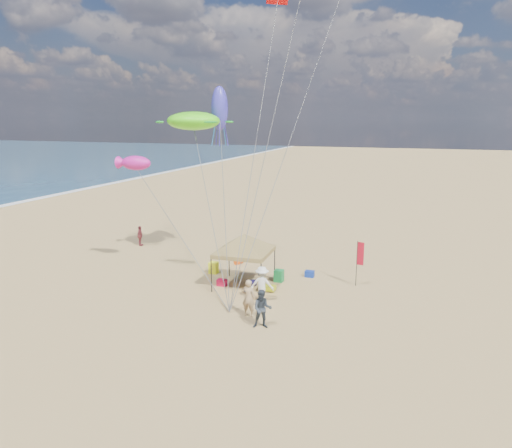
# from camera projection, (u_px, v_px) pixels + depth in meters

# --- Properties ---
(ground) EXTENTS (280.00, 280.00, 0.00)m
(ground) POSITION_uv_depth(u_px,v_px,m) (235.00, 318.00, 23.04)
(ground) COLOR tan
(ground) RESTS_ON ground
(canopy_tent) EXTENTS (5.73, 5.73, 3.53)m
(canopy_tent) POSITION_uv_depth(u_px,v_px,m) (244.00, 236.00, 26.83)
(canopy_tent) COLOR black
(canopy_tent) RESTS_ON ground
(feather_flag) EXTENTS (0.40, 0.10, 2.64)m
(feather_flag) POSITION_uv_depth(u_px,v_px,m) (360.00, 256.00, 27.05)
(feather_flag) COLOR black
(feather_flag) RESTS_ON ground
(cooler_red) EXTENTS (0.54, 0.38, 0.38)m
(cooler_red) POSITION_uv_depth(u_px,v_px,m) (222.00, 283.00, 27.47)
(cooler_red) COLOR red
(cooler_red) RESTS_ON ground
(cooler_blue) EXTENTS (0.54, 0.38, 0.38)m
(cooler_blue) POSITION_uv_depth(u_px,v_px,m) (310.00, 274.00, 28.99)
(cooler_blue) COLOR #13319F
(cooler_blue) RESTS_ON ground
(bag_navy) EXTENTS (0.69, 0.54, 0.36)m
(bag_navy) POSITION_uv_depth(u_px,v_px,m) (251.00, 283.00, 27.47)
(bag_navy) COLOR #110D3B
(bag_navy) RESTS_ON ground
(bag_orange) EXTENTS (0.54, 0.69, 0.36)m
(bag_orange) POSITION_uv_depth(u_px,v_px,m) (239.00, 261.00, 31.54)
(bag_orange) COLOR #FF5B0E
(bag_orange) RESTS_ON ground
(chair_green) EXTENTS (0.50, 0.50, 0.70)m
(chair_green) POSITION_uv_depth(u_px,v_px,m) (279.00, 276.00, 28.15)
(chair_green) COLOR #18843C
(chair_green) RESTS_ON ground
(chair_yellow) EXTENTS (0.50, 0.50, 0.70)m
(chair_yellow) POSITION_uv_depth(u_px,v_px,m) (214.00, 268.00, 29.67)
(chair_yellow) COLOR #F3FF1C
(chair_yellow) RESTS_ON ground
(crate_grey) EXTENTS (0.34, 0.30, 0.28)m
(crate_grey) POSITION_uv_depth(u_px,v_px,m) (248.00, 291.00, 26.25)
(crate_grey) COLOR slate
(crate_grey) RESTS_ON ground
(beach_cart) EXTENTS (0.90, 0.50, 0.24)m
(beach_cart) POSITION_uv_depth(u_px,v_px,m) (267.00, 288.00, 26.62)
(beach_cart) COLOR #C4D117
(beach_cart) RESTS_ON ground
(person_near_a) EXTENTS (0.68, 0.45, 1.86)m
(person_near_a) POSITION_uv_depth(u_px,v_px,m) (249.00, 298.00, 23.08)
(person_near_a) COLOR tan
(person_near_a) RESTS_ON ground
(person_near_b) EXTENTS (1.05, 0.92, 1.81)m
(person_near_b) POSITION_uv_depth(u_px,v_px,m) (262.00, 309.00, 21.81)
(person_near_b) COLOR #313943
(person_near_b) RESTS_ON ground
(person_near_c) EXTENTS (1.33, 0.91, 1.90)m
(person_near_c) POSITION_uv_depth(u_px,v_px,m) (262.00, 284.00, 24.95)
(person_near_c) COLOR white
(person_near_c) RESTS_ON ground
(person_far_a) EXTENTS (0.55, 0.95, 1.51)m
(person_far_a) POSITION_uv_depth(u_px,v_px,m) (140.00, 236.00, 35.97)
(person_far_a) COLOR #93383F
(person_far_a) RESTS_ON ground
(turtle_kite) EXTENTS (4.20, 3.84, 1.13)m
(turtle_kite) POSITION_uv_depth(u_px,v_px,m) (193.00, 121.00, 29.70)
(turtle_kite) COLOR #54FE15
(turtle_kite) RESTS_ON ground
(fish_kite) EXTENTS (2.11, 1.42, 0.86)m
(fish_kite) POSITION_uv_depth(u_px,v_px,m) (136.00, 163.00, 28.52)
(fish_kite) COLOR #D31D97
(fish_kite) RESTS_ON ground
(squid_kite) EXTENTS (1.38, 1.38, 2.78)m
(squid_kite) POSITION_uv_depth(u_px,v_px,m) (220.00, 108.00, 30.72)
(squid_kite) COLOR #3C35BC
(squid_kite) RESTS_ON ground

